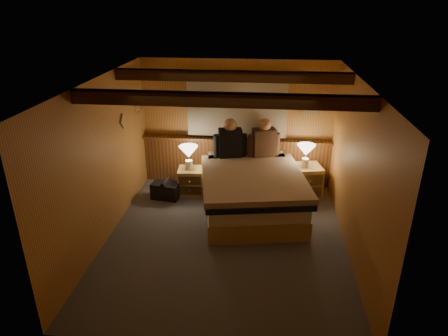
# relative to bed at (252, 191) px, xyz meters

# --- Properties ---
(floor) EXTENTS (4.20, 4.20, 0.00)m
(floor) POSITION_rel_bed_xyz_m (-0.35, -0.92, -0.38)
(floor) COLOR #474B55
(floor) RESTS_ON ground
(ceiling) EXTENTS (4.20, 4.20, 0.00)m
(ceiling) POSITION_rel_bed_xyz_m (-0.35, -0.92, 2.02)
(ceiling) COLOR gold
(ceiling) RESTS_ON wall_back
(wall_back) EXTENTS (3.60, 0.00, 3.60)m
(wall_back) POSITION_rel_bed_xyz_m (-0.35, 1.18, 0.82)
(wall_back) COLOR #DB984E
(wall_back) RESTS_ON floor
(wall_left) EXTENTS (0.00, 4.20, 4.20)m
(wall_left) POSITION_rel_bed_xyz_m (-2.15, -0.92, 0.82)
(wall_left) COLOR #DB984E
(wall_left) RESTS_ON floor
(wall_right) EXTENTS (0.00, 4.20, 4.20)m
(wall_right) POSITION_rel_bed_xyz_m (1.45, -0.92, 0.82)
(wall_right) COLOR #DB984E
(wall_right) RESTS_ON floor
(wall_front) EXTENTS (3.60, 0.00, 3.60)m
(wall_front) POSITION_rel_bed_xyz_m (-0.35, -3.02, 0.82)
(wall_front) COLOR #DB984E
(wall_front) RESTS_ON floor
(wainscot) EXTENTS (3.60, 0.23, 0.94)m
(wainscot) POSITION_rel_bed_xyz_m (-0.35, 1.12, 0.11)
(wainscot) COLOR brown
(wainscot) RESTS_ON wall_back
(curtain_window) EXTENTS (2.18, 0.09, 1.11)m
(curtain_window) POSITION_rel_bed_xyz_m (-0.35, 1.11, 1.14)
(curtain_window) COLOR #482A12
(curtain_window) RESTS_ON wall_back
(ceiling_beams) EXTENTS (3.60, 1.65, 0.16)m
(ceiling_beams) POSITION_rel_bed_xyz_m (-0.35, -0.77, 1.93)
(ceiling_beams) COLOR #482A12
(ceiling_beams) RESTS_ON ceiling
(coat_rail) EXTENTS (0.05, 0.55, 0.24)m
(coat_rail) POSITION_rel_bed_xyz_m (-2.07, 0.66, 1.29)
(coat_rail) COLOR white
(coat_rail) RESTS_ON wall_left
(framed_print) EXTENTS (0.30, 0.04, 0.25)m
(framed_print) POSITION_rel_bed_xyz_m (1.00, 1.16, 1.17)
(framed_print) COLOR tan
(framed_print) RESTS_ON wall_back
(bed) EXTENTS (1.96, 2.37, 0.73)m
(bed) POSITION_rel_bed_xyz_m (0.00, 0.00, 0.00)
(bed) COLOR tan
(bed) RESTS_ON floor
(nightstand_left) EXTENTS (0.48, 0.44, 0.49)m
(nightstand_left) POSITION_rel_bed_xyz_m (-1.15, 0.55, -0.13)
(nightstand_left) COLOR tan
(nightstand_left) RESTS_ON floor
(nightstand_right) EXTENTS (0.63, 0.59, 0.60)m
(nightstand_right) POSITION_rel_bed_xyz_m (0.96, 0.67, -0.08)
(nightstand_right) COLOR tan
(nightstand_right) RESTS_ON floor
(lamp_left) EXTENTS (0.34, 0.34, 0.45)m
(lamp_left) POSITION_rel_bed_xyz_m (-1.18, 0.54, 0.43)
(lamp_left) COLOR silver
(lamp_left) RESTS_ON nightstand_left
(lamp_right) EXTENTS (0.32, 0.32, 0.42)m
(lamp_right) POSITION_rel_bed_xyz_m (0.92, 0.63, 0.51)
(lamp_right) COLOR silver
(lamp_right) RESTS_ON nightstand_right
(person_left) EXTENTS (0.60, 0.32, 0.74)m
(person_left) POSITION_rel_bed_xyz_m (-0.43, 0.69, 0.64)
(person_left) COLOR black
(person_left) RESTS_ON bed
(person_right) EXTENTS (0.58, 0.35, 0.73)m
(person_right) POSITION_rel_bed_xyz_m (0.18, 0.79, 0.64)
(person_right) COLOR #4C2F1E
(person_right) RESTS_ON bed
(duffel_bag) EXTENTS (0.53, 0.37, 0.36)m
(duffel_bag) POSITION_rel_bed_xyz_m (-1.58, 0.31, -0.22)
(duffel_bag) COLOR black
(duffel_bag) RESTS_ON floor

